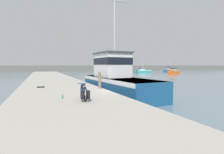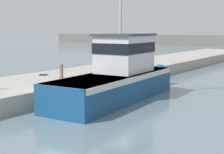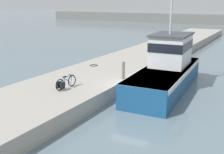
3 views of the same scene
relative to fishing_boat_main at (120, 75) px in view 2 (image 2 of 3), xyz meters
name	(u,v)px [view 2 (image 2 of 3)]	position (x,y,z in m)	size (l,w,h in m)	color
ground_plane	(69,107)	(-0.95, -3.36, -1.40)	(320.00, 320.00, 0.00)	slate
dock_pier	(18,91)	(-4.88, -3.36, -0.95)	(5.79, 80.00, 0.91)	#A39E93
fishing_boat_main	(120,75)	(0.00, 0.00, 0.00)	(3.55, 11.68, 9.80)	navy
mooring_post	(61,75)	(-2.26, -2.47, 0.10)	(0.20, 0.20, 1.19)	#756651
hose_coil	(43,75)	(-6.18, -0.05, -0.47)	(0.61, 0.61, 0.05)	black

